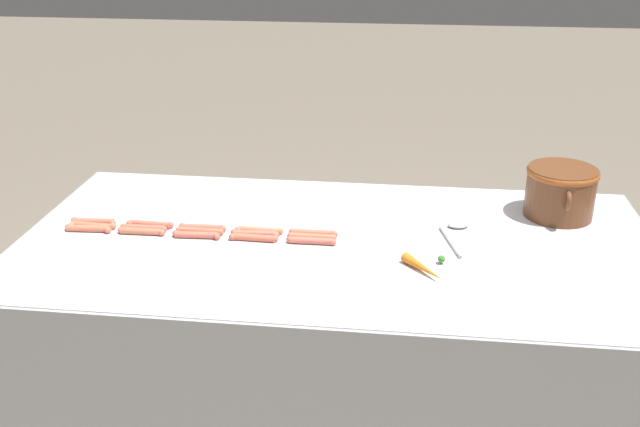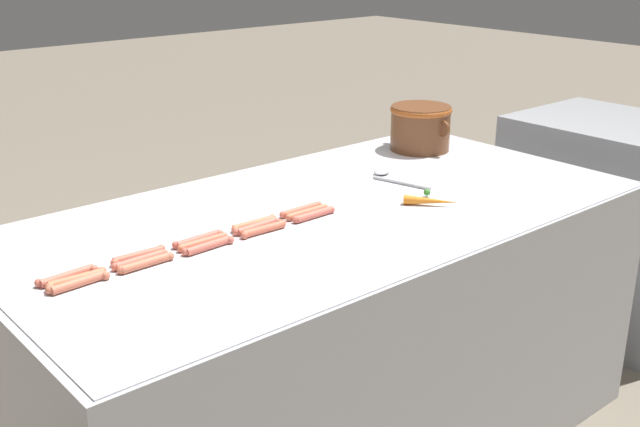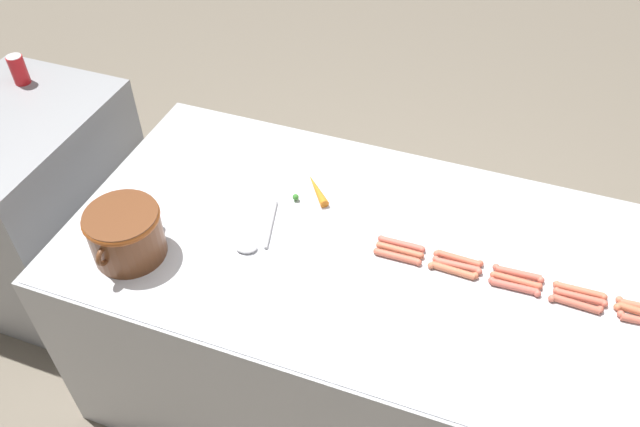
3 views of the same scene
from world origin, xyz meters
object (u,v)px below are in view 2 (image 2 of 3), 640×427
at_px(back_cabinet, 611,224).
at_px(hot_dog_12, 208,246).
at_px(hot_dog_5, 76,279).
at_px(hot_dog_8, 257,227).
at_px(hot_dog_4, 301,210).
at_px(hot_dog_13, 264,229).
at_px(carrot, 431,200).
at_px(hot_dog_10, 78,283).
at_px(hot_dog_7, 203,242).
at_px(hot_dog_9, 307,212).
at_px(hot_dog_14, 314,215).
at_px(hot_dog_0, 67,276).
at_px(bean_pot, 420,125).
at_px(serving_spoon, 388,175).
at_px(hot_dog_2, 198,239).
at_px(hot_dog_3, 254,223).
at_px(hot_dog_11, 146,263).
at_px(hot_dog_6, 140,260).
at_px(hot_dog_1, 138,255).

height_order(back_cabinet, hot_dog_12, back_cabinet).
bearing_deg(hot_dog_5, hot_dog_8, 90.32).
bearing_deg(hot_dog_12, hot_dog_4, 99.23).
relative_size(hot_dog_13, carrot, 1.05).
bearing_deg(hot_dog_10, hot_dog_12, 89.18).
bearing_deg(hot_dog_7, hot_dog_9, 89.92).
distance_m(back_cabinet, hot_dog_12, 2.05).
bearing_deg(hot_dog_14, hot_dog_0, -94.48).
bearing_deg(hot_dog_10, hot_dog_0, -174.84).
height_order(hot_dog_5, carrot, carrot).
distance_m(bean_pot, serving_spoon, 0.41).
distance_m(hot_dog_5, hot_dog_7, 0.36).
relative_size(hot_dog_9, hot_dog_12, 1.00).
relative_size(hot_dog_5, serving_spoon, 0.60).
height_order(hot_dog_12, hot_dog_14, same).
relative_size(hot_dog_7, serving_spoon, 0.60).
bearing_deg(hot_dog_4, hot_dog_10, -85.73).
xyz_separation_m(hot_dog_4, hot_dog_13, (0.06, -0.18, 0.00)).
distance_m(hot_dog_2, hot_dog_13, 0.19).
bearing_deg(hot_dog_3, hot_dog_11, -82.14).
relative_size(hot_dog_4, hot_dog_14, 1.00).
relative_size(hot_dog_3, hot_dog_8, 1.00).
distance_m(hot_dog_8, hot_dog_13, 0.03).
relative_size(hot_dog_8, hot_dog_11, 1.00).
distance_m(hot_dog_2, hot_dog_11, 0.20).
relative_size(hot_dog_11, carrot, 1.05).
relative_size(hot_dog_4, hot_dog_9, 1.00).
xyz_separation_m(hot_dog_9, hot_dog_11, (0.03, -0.56, 0.00)).
relative_size(hot_dog_6, bean_pot, 0.54).
bearing_deg(serving_spoon, hot_dog_5, -84.44).
bearing_deg(hot_dog_14, hot_dog_10, -90.27).
xyz_separation_m(hot_dog_1, hot_dog_8, (0.03, 0.36, 0.00)).
xyz_separation_m(hot_dog_4, hot_dog_14, (0.06, 0.00, 0.00)).
bearing_deg(hot_dog_3, back_cabinet, 85.86).
xyz_separation_m(hot_dog_4, hot_dog_11, (0.06, -0.56, 0.00)).
bearing_deg(hot_dog_3, serving_spoon, 97.78).
xyz_separation_m(hot_dog_6, hot_dog_12, (0.03, 0.19, 0.00)).
xyz_separation_m(hot_dog_1, hot_dog_14, (0.06, 0.55, 0.00)).
bearing_deg(hot_dog_4, hot_dog_5, -87.49).
bearing_deg(hot_dog_10, serving_spoon, 96.63).
relative_size(hot_dog_2, hot_dog_13, 1.00).
bearing_deg(hot_dog_4, back_cabinet, 85.30).
xyz_separation_m(back_cabinet, carrot, (0.07, -1.28, 0.42)).
height_order(hot_dog_3, serving_spoon, hot_dog_3).
xyz_separation_m(hot_dog_2, hot_dog_3, (0.00, 0.19, 0.00)).
bearing_deg(hot_dog_6, hot_dog_11, 4.83).
bearing_deg(hot_dog_13, serving_spoon, 102.48).
height_order(hot_dog_5, hot_dog_8, same).
bearing_deg(hot_dog_9, hot_dog_5, -89.83).
xyz_separation_m(hot_dog_3, hot_dog_4, (-0.00, 0.18, 0.00)).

